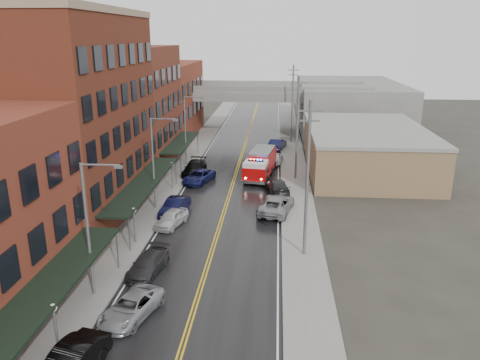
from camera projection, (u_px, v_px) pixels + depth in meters
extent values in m
cube|color=black|center=(231.00, 191.00, 51.05)|extent=(11.00, 160.00, 0.02)
cube|color=slate|center=(165.00, 189.00, 51.58)|extent=(3.00, 160.00, 0.15)
cube|color=slate|center=(298.00, 192.00, 50.47)|extent=(3.00, 160.00, 0.15)
cube|color=gray|center=(180.00, 189.00, 51.45)|extent=(0.30, 160.00, 0.15)
cube|color=gray|center=(282.00, 192.00, 50.60)|extent=(0.30, 160.00, 0.15)
cube|color=#5E2918|center=(78.00, 119.00, 42.72)|extent=(9.00, 20.00, 18.00)
cube|color=maroon|center=(135.00, 107.00, 59.83)|extent=(9.00, 15.00, 15.00)
cube|color=brown|center=(167.00, 100.00, 76.93)|extent=(9.00, 20.00, 12.00)
cube|color=#92724E|center=(365.00, 150.00, 58.61)|extent=(14.00, 22.00, 5.00)
cube|color=slate|center=(348.00, 104.00, 86.58)|extent=(18.00, 30.00, 8.00)
cube|color=black|center=(50.00, 285.00, 25.98)|extent=(2.60, 16.00, 0.18)
cylinder|color=slate|center=(117.00, 251.00, 33.57)|extent=(0.10, 0.10, 3.00)
cube|color=black|center=(144.00, 183.00, 44.06)|extent=(2.60, 18.00, 0.18)
cylinder|color=slate|center=(129.00, 235.00, 36.24)|extent=(0.10, 0.10, 3.00)
cylinder|color=slate|center=(176.00, 173.00, 52.61)|extent=(0.10, 0.10, 3.00)
cube|color=black|center=(181.00, 142.00, 60.72)|extent=(2.60, 13.00, 0.18)
cylinder|color=slate|center=(181.00, 166.00, 55.27)|extent=(0.10, 0.10, 3.00)
cylinder|color=slate|center=(198.00, 143.00, 66.89)|extent=(0.10, 0.10, 3.00)
cylinder|color=#59595B|center=(56.00, 333.00, 24.46)|extent=(0.14, 0.14, 2.80)
sphere|color=silver|center=(53.00, 308.00, 24.02)|extent=(0.44, 0.44, 0.44)
cylinder|color=#59595B|center=(135.00, 228.00, 37.79)|extent=(0.14, 0.14, 2.80)
sphere|color=silver|center=(134.00, 210.00, 37.35)|extent=(0.44, 0.44, 0.44)
cylinder|color=#59595B|center=(172.00, 178.00, 51.12)|extent=(0.14, 0.14, 2.80)
sphere|color=silver|center=(172.00, 164.00, 50.67)|extent=(0.44, 0.44, 0.44)
cylinder|color=#59595B|center=(88.00, 232.00, 29.29)|extent=(0.18, 0.18, 9.00)
cylinder|color=#59595B|center=(100.00, 165.00, 27.89)|extent=(2.40, 0.12, 0.12)
cube|color=#59595B|center=(118.00, 167.00, 27.84)|extent=(0.50, 0.22, 0.18)
cylinder|color=#59595B|center=(153.00, 165.00, 44.52)|extent=(0.18, 0.18, 9.00)
cylinder|color=#59595B|center=(163.00, 119.00, 43.12)|extent=(2.40, 0.12, 0.12)
cube|color=#59595B|center=(175.00, 120.00, 43.07)|extent=(0.50, 0.22, 0.18)
cylinder|color=#59595B|center=(185.00, 132.00, 59.75)|extent=(0.18, 0.18, 9.00)
cylinder|color=#59595B|center=(193.00, 97.00, 58.35)|extent=(2.40, 0.12, 0.12)
cube|color=#59595B|center=(202.00, 98.00, 58.30)|extent=(0.50, 0.22, 0.18)
cylinder|color=#59595B|center=(307.00, 181.00, 34.44)|extent=(0.24, 0.24, 12.00)
cube|color=#59595B|center=(310.00, 111.00, 32.90)|extent=(1.80, 0.12, 0.12)
cube|color=#59595B|center=(310.00, 121.00, 33.11)|extent=(1.40, 0.12, 0.12)
cylinder|color=#59595B|center=(297.00, 129.00, 53.48)|extent=(0.24, 0.24, 12.00)
cube|color=#59595B|center=(299.00, 83.00, 51.94)|extent=(1.80, 0.12, 0.12)
cube|color=#59595B|center=(299.00, 89.00, 52.15)|extent=(1.40, 0.12, 0.12)
cylinder|color=#59595B|center=(292.00, 104.00, 72.52)|extent=(0.24, 0.24, 12.00)
cube|color=#59595B|center=(293.00, 70.00, 70.98)|extent=(1.80, 0.12, 0.12)
cube|color=#59595B|center=(293.00, 75.00, 71.19)|extent=(1.40, 0.12, 0.12)
cube|color=slate|center=(249.00, 94.00, 79.51)|extent=(40.00, 10.00, 1.50)
cube|color=slate|center=(186.00, 115.00, 81.45)|extent=(1.60, 8.00, 6.00)
cube|color=slate|center=(313.00, 116.00, 79.79)|extent=(1.60, 8.00, 6.00)
cube|color=#B10809|center=(262.00, 161.00, 57.01)|extent=(3.46, 6.16, 2.23)
cube|color=#B10809|center=(256.00, 173.00, 53.24)|extent=(3.02, 3.11, 1.59)
cube|color=silver|center=(256.00, 164.00, 52.93)|extent=(2.86, 2.88, 0.53)
cube|color=black|center=(256.00, 169.00, 53.35)|extent=(2.89, 2.06, 0.85)
cube|color=slate|center=(262.00, 151.00, 56.63)|extent=(3.14, 5.70, 0.32)
cube|color=black|center=(256.00, 161.00, 52.83)|extent=(1.72, 0.54, 0.15)
sphere|color=#FF0C0C|center=(251.00, 160.00, 52.92)|extent=(0.21, 0.21, 0.21)
sphere|color=#1933FF|center=(261.00, 160.00, 52.68)|extent=(0.21, 0.21, 0.21)
cylinder|color=black|center=(245.00, 179.00, 53.63)|extent=(1.10, 0.52, 1.06)
cylinder|color=black|center=(266.00, 180.00, 53.14)|extent=(1.10, 0.52, 1.06)
cylinder|color=black|center=(252.00, 170.00, 57.09)|extent=(1.10, 0.52, 1.06)
cylinder|color=black|center=(271.00, 171.00, 56.60)|extent=(1.10, 0.52, 1.06)
cylinder|color=black|center=(256.00, 164.00, 59.56)|extent=(1.10, 0.52, 1.06)
cylinder|color=black|center=(274.00, 166.00, 59.07)|extent=(1.10, 0.52, 1.06)
imported|color=gray|center=(131.00, 307.00, 28.08)|extent=(3.56, 5.31, 1.35)
imported|color=#28282B|center=(148.00, 264.00, 33.36)|extent=(2.59, 4.90, 1.35)
imported|color=silver|center=(171.00, 218.00, 41.60)|extent=(2.77, 4.53, 1.44)
imported|color=black|center=(175.00, 206.00, 44.32)|extent=(2.38, 4.83, 1.52)
imported|color=#14194E|center=(199.00, 177.00, 53.82)|extent=(3.78, 5.56, 1.41)
imported|color=black|center=(195.00, 168.00, 56.86)|extent=(2.49, 5.73, 1.64)
imported|color=gray|center=(276.00, 204.00, 44.69)|extent=(3.90, 6.36, 1.65)
imported|color=#252527|center=(277.00, 186.00, 50.26)|extent=(3.19, 5.54, 1.51)
imported|color=#B8B8B8|center=(275.00, 158.00, 61.84)|extent=(2.31, 4.66, 1.53)
imported|color=black|center=(277.00, 144.00, 69.26)|extent=(2.92, 5.30, 1.66)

